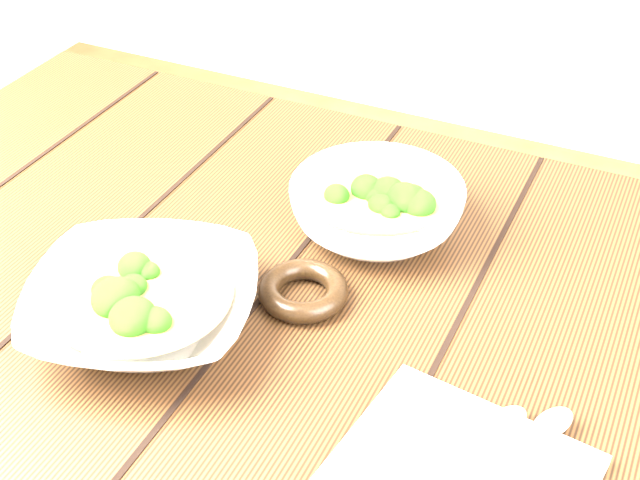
{
  "coord_description": "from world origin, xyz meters",
  "views": [
    {
      "loc": [
        0.34,
        -0.63,
        1.36
      ],
      "look_at": [
        0.02,
        0.05,
        0.8
      ],
      "focal_mm": 50.0,
      "sensor_mm": 36.0,
      "label": 1
    }
  ],
  "objects_px": {
    "napkin": "(461,474)",
    "table": "(285,378)",
    "soup_bowl_front": "(143,304)",
    "trivet": "(303,291)",
    "soup_bowl_back": "(376,207)"
  },
  "relations": [
    {
      "from": "napkin",
      "to": "table",
      "type": "bearing_deg",
      "value": 157.09
    },
    {
      "from": "table",
      "to": "napkin",
      "type": "relative_size",
      "value": 5.92
    },
    {
      "from": "table",
      "to": "soup_bowl_front",
      "type": "relative_size",
      "value": 4.09
    },
    {
      "from": "soup_bowl_front",
      "to": "trivet",
      "type": "xyz_separation_m",
      "value": [
        0.13,
        0.11,
        -0.02
      ]
    },
    {
      "from": "napkin",
      "to": "soup_bowl_back",
      "type": "bearing_deg",
      "value": 131.73
    },
    {
      "from": "soup_bowl_front",
      "to": "trivet",
      "type": "bearing_deg",
      "value": 40.3
    },
    {
      "from": "soup_bowl_back",
      "to": "napkin",
      "type": "distance_m",
      "value": 0.36
    },
    {
      "from": "trivet",
      "to": "soup_bowl_front",
      "type": "bearing_deg",
      "value": -139.7
    },
    {
      "from": "table",
      "to": "trivet",
      "type": "xyz_separation_m",
      "value": [
        0.02,
        0.01,
        0.13
      ]
    },
    {
      "from": "table",
      "to": "trivet",
      "type": "distance_m",
      "value": 0.13
    },
    {
      "from": "soup_bowl_front",
      "to": "napkin",
      "type": "distance_m",
      "value": 0.35
    },
    {
      "from": "soup_bowl_front",
      "to": "trivet",
      "type": "relative_size",
      "value": 3.07
    },
    {
      "from": "soup_bowl_back",
      "to": "trivet",
      "type": "bearing_deg",
      "value": -98.86
    },
    {
      "from": "table",
      "to": "soup_bowl_back",
      "type": "bearing_deg",
      "value": 74.27
    },
    {
      "from": "table",
      "to": "napkin",
      "type": "bearing_deg",
      "value": -30.84
    }
  ]
}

